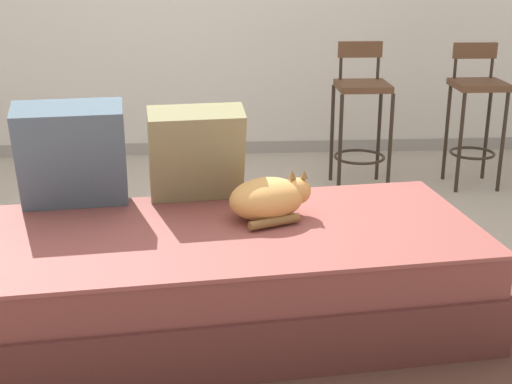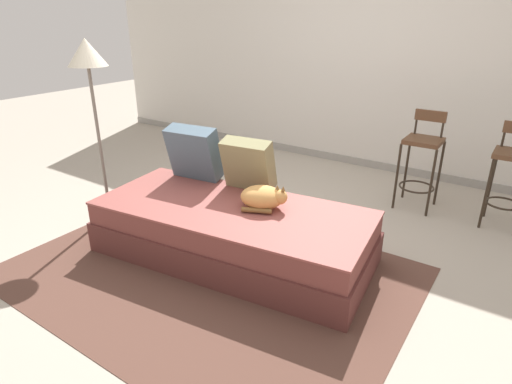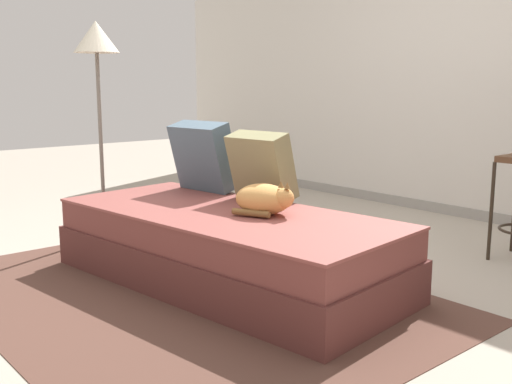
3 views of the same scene
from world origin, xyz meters
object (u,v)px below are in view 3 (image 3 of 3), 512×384
Objects in this scene: couch at (226,246)px; floor_lamp at (97,57)px; throw_pillow_middle at (261,166)px; throw_pillow_corner at (204,156)px; cat at (265,199)px.

couch is 1.79m from floor_lamp.
floor_lamp is (-1.30, -0.42, 0.69)m from throw_pillow_middle.
cat is at bearing -12.06° from throw_pillow_corner.
cat is 1.81m from floor_lamp.
throw_pillow_corner is at bearing 24.43° from floor_lamp.
floor_lamp is at bearing -155.57° from throw_pillow_corner.
cat is (0.21, 0.12, 0.29)m from couch.
couch is 0.81m from throw_pillow_corner.
throw_pillow_middle is 1.11× the size of cat.
couch is at bearing 2.69° from floor_lamp.
throw_pillow_middle is 0.28× the size of floor_lamp.
couch is 5.05× the size of throw_pillow_middle.
throw_pillow_middle is at bearing 141.82° from cat.
throw_pillow_middle is 1.53m from floor_lamp.
couch is 5.63× the size of cat.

